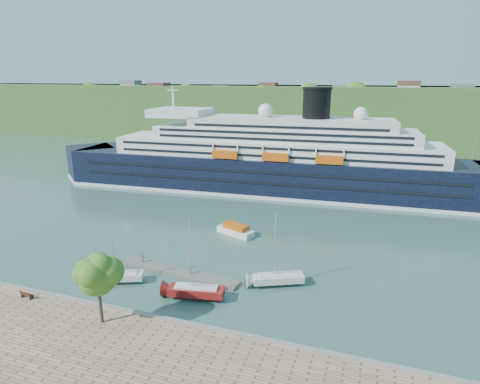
% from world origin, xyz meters
% --- Properties ---
extents(ground, '(400.00, 400.00, 0.00)m').
position_xyz_m(ground, '(0.00, 0.00, 0.00)').
color(ground, '#31584F').
rests_on(ground, ground).
extents(far_hillside, '(400.00, 50.00, 24.00)m').
position_xyz_m(far_hillside, '(0.00, 145.00, 12.00)').
color(far_hillside, '#385923').
rests_on(far_hillside, ground).
extents(quay_coping, '(220.00, 0.50, 0.30)m').
position_xyz_m(quay_coping, '(0.00, -0.20, 1.15)').
color(quay_coping, slate).
rests_on(quay_coping, promenade).
extents(cruise_ship, '(114.94, 23.84, 25.62)m').
position_xyz_m(cruise_ship, '(-0.43, 59.46, 12.81)').
color(cruise_ship, black).
rests_on(cruise_ship, ground).
extents(park_bench, '(1.76, 0.82, 1.10)m').
position_xyz_m(park_bench, '(-14.23, -1.69, 1.55)').
color(park_bench, '#4C2715').
rests_on(park_bench, promenade).
extents(promenade_tree, '(5.49, 5.49, 9.09)m').
position_xyz_m(promenade_tree, '(-2.10, -2.91, 5.54)').
color(promenade_tree, '#35671B').
rests_on(promenade_tree, promenade).
extents(floating_pontoon, '(19.52, 4.69, 0.43)m').
position_xyz_m(floating_pontoon, '(-0.34, 12.08, 0.22)').
color(floating_pontoon, slate).
rests_on(floating_pontoon, ground).
extents(sailboat_white_near, '(7.57, 4.70, 9.49)m').
position_xyz_m(sailboat_white_near, '(-6.85, 6.98, 4.74)').
color(sailboat_white_near, silver).
rests_on(sailboat_white_near, ground).
extents(sailboat_red, '(8.31, 3.71, 10.37)m').
position_xyz_m(sailboat_red, '(5.14, 6.63, 5.19)').
color(sailboat_red, maroon).
rests_on(sailboat_red, ground).
extents(sailboat_white_far, '(7.89, 5.26, 9.97)m').
position_xyz_m(sailboat_white_far, '(14.33, 13.47, 4.98)').
color(sailboat_white_far, silver).
rests_on(sailboat_white_far, ground).
extents(tender_launch, '(7.63, 4.91, 2.00)m').
position_xyz_m(tender_launch, '(2.62, 29.05, 1.00)').
color(tender_launch, '#CE510C').
rests_on(tender_launch, ground).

